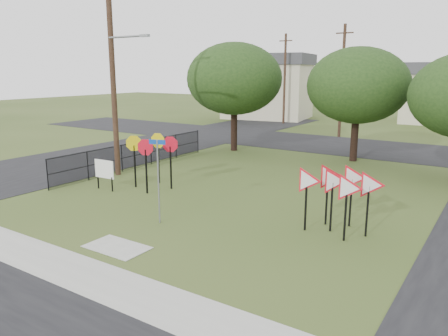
# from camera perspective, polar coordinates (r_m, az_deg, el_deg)

# --- Properties ---
(ground) EXTENTS (140.00, 140.00, 0.00)m
(ground) POSITION_cam_1_polar(r_m,az_deg,el_deg) (15.88, -7.41, -7.43)
(ground) COLOR #364A1C
(sidewalk) EXTENTS (30.00, 1.60, 0.02)m
(sidewalk) POSITION_cam_1_polar(r_m,az_deg,el_deg) (13.25, -19.62, -12.26)
(sidewalk) COLOR #A0A098
(sidewalk) RESTS_ON ground
(planting_strip) EXTENTS (30.00, 0.80, 0.02)m
(planting_strip) POSITION_cam_1_polar(r_m,az_deg,el_deg) (12.66, -24.06, -13.87)
(planting_strip) COLOR #364A1C
(planting_strip) RESTS_ON ground
(street_left) EXTENTS (8.00, 50.00, 0.02)m
(street_left) POSITION_cam_1_polar(r_m,az_deg,el_deg) (30.93, -12.18, 2.29)
(street_left) COLOR black
(street_left) RESTS_ON ground
(street_far) EXTENTS (60.00, 8.00, 0.02)m
(street_far) POSITION_cam_1_polar(r_m,az_deg,el_deg) (33.18, 15.76, 2.78)
(street_far) COLOR black
(street_far) RESTS_ON ground
(curb_pad) EXTENTS (2.00, 1.20, 0.02)m
(curb_pad) POSITION_cam_1_polar(r_m,az_deg,el_deg) (14.29, -13.80, -10.01)
(curb_pad) COLOR #A0A098
(curb_pad) RESTS_ON ground
(street_name_sign) EXTENTS (0.61, 0.20, 3.05)m
(street_name_sign) POSITION_cam_1_polar(r_m,az_deg,el_deg) (15.70, -8.58, -1.04)
(street_name_sign) COLOR gray
(street_name_sign) RESTS_ON ground
(stop_sign_cluster) EXTENTS (2.29, 1.96, 2.49)m
(stop_sign_cluster) POSITION_cam_1_polar(r_m,az_deg,el_deg) (20.48, -9.37, 2.41)
(stop_sign_cluster) COLOR black
(stop_sign_cluster) RESTS_ON ground
(yield_sign_cluster) EXTENTS (2.90, 1.71, 2.28)m
(yield_sign_cluster) POSITION_cam_1_polar(r_m,az_deg,el_deg) (15.19, 14.77, -2.04)
(yield_sign_cluster) COLOR black
(yield_sign_cluster) RESTS_ON ground
(info_board) EXTENTS (1.13, 0.10, 1.41)m
(info_board) POSITION_cam_1_polar(r_m,az_deg,el_deg) (20.80, -15.37, -0.26)
(info_board) COLOR black
(info_board) RESTS_ON ground
(utility_pole_main) EXTENTS (3.55, 0.33, 10.00)m
(utility_pole_main) POSITION_cam_1_polar(r_m,az_deg,el_deg) (23.21, -14.23, 11.75)
(utility_pole_main) COLOR #432C1F
(utility_pole_main) RESTS_ON ground
(far_pole_a) EXTENTS (1.40, 0.24, 9.00)m
(far_pole_a) POSITION_cam_1_polar(r_m,az_deg,el_deg) (37.16, 15.16, 10.96)
(far_pole_a) COLOR #432C1F
(far_pole_a) RESTS_ON ground
(far_pole_c) EXTENTS (1.40, 0.24, 9.00)m
(far_pole_c) POSITION_cam_1_polar(r_m,az_deg,el_deg) (45.75, 7.92, 11.51)
(far_pole_c) COLOR #432C1F
(far_pole_c) RESTS_ON ground
(fence_run) EXTENTS (0.05, 11.55, 1.50)m
(fence_run) POSITION_cam_1_polar(r_m,az_deg,el_deg) (25.12, -11.31, 1.76)
(fence_run) COLOR black
(fence_run) RESTS_ON ground
(house_left) EXTENTS (10.58, 8.88, 7.20)m
(house_left) POSITION_cam_1_polar(r_m,az_deg,el_deg) (51.15, 5.77, 10.61)
(house_left) COLOR beige
(house_left) RESTS_ON ground
(tree_near_left) EXTENTS (6.40, 6.40, 7.27)m
(tree_near_left) POSITION_cam_1_polar(r_m,az_deg,el_deg) (29.79, 1.35, 11.56)
(tree_near_left) COLOR black
(tree_near_left) RESTS_ON ground
(tree_near_mid) EXTENTS (6.00, 6.00, 6.80)m
(tree_near_mid) POSITION_cam_1_polar(r_m,az_deg,el_deg) (27.38, 17.08, 10.26)
(tree_near_mid) COLOR black
(tree_near_mid) RESTS_ON ground
(tree_far_left) EXTENTS (6.80, 6.80, 7.73)m
(tree_far_left) POSITION_cam_1_polar(r_m,az_deg,el_deg) (48.65, 1.42, 12.36)
(tree_far_left) COLOR black
(tree_far_left) RESTS_ON ground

